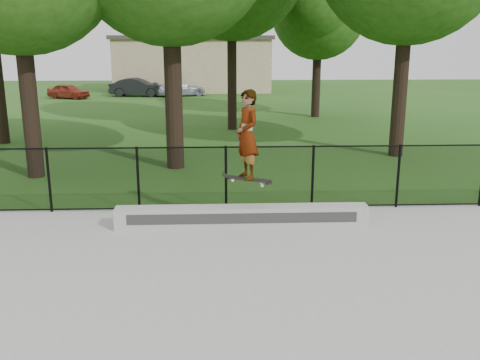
% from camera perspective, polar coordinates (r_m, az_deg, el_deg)
% --- Properties ---
extents(ground, '(100.00, 100.00, 0.00)m').
position_cam_1_polar(ground, '(7.08, -0.53, -18.25)').
color(ground, '#225217').
rests_on(ground, ground).
extents(concrete_slab, '(14.00, 12.00, 0.06)m').
position_cam_1_polar(concrete_slab, '(7.06, -0.53, -18.05)').
color(concrete_slab, '#9C9B97').
rests_on(concrete_slab, ground).
extents(grind_ledge, '(5.29, 0.40, 0.44)m').
position_cam_1_polar(grind_ledge, '(11.24, 0.23, -3.90)').
color(grind_ledge, '#B6B7B1').
rests_on(grind_ledge, concrete_slab).
extents(car_a, '(3.22, 2.29, 1.02)m').
position_cam_1_polar(car_a, '(39.46, -17.84, 9.02)').
color(car_a, maroon).
rests_on(car_a, ground).
extents(car_b, '(3.68, 1.73, 1.29)m').
position_cam_1_polar(car_b, '(39.86, -10.89, 9.69)').
color(car_b, black).
rests_on(car_b, ground).
extents(car_c, '(3.69, 2.63, 1.07)m').
position_cam_1_polar(car_c, '(39.57, -6.36, 9.66)').
color(car_c, '#A6ABBC').
rests_on(car_c, ground).
extents(skater_airborne, '(0.84, 0.77, 1.94)m').
position_cam_1_polar(skater_airborne, '(10.74, 0.78, 4.71)').
color(skater_airborne, black).
rests_on(skater_airborne, ground).
extents(chainlink_fence, '(16.06, 0.06, 1.50)m').
position_cam_1_polar(chainlink_fence, '(12.23, -1.51, 0.22)').
color(chainlink_fence, black).
rests_on(chainlink_fence, concrete_slab).
extents(distant_building, '(12.40, 6.40, 4.30)m').
position_cam_1_polar(distant_building, '(44.02, -4.97, 12.31)').
color(distant_building, beige).
rests_on(distant_building, ground).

